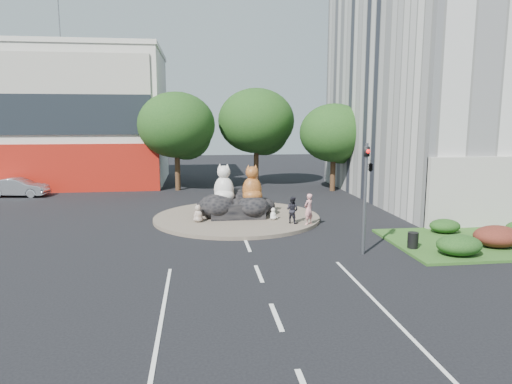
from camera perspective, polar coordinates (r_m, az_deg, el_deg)
ground at (r=18.23m, az=0.36°, el=-10.19°), size 120.00×120.00×0.00m
roundabout_island at (r=27.79m, az=-2.41°, el=-3.20°), size 10.00×10.00×0.20m
rock_plinth at (r=27.68m, az=-2.42°, el=-2.09°), size 3.20×2.60×0.90m
shophouse_block at (r=47.62m, az=-26.89°, el=8.35°), size 25.20×12.30×17.40m
grass_verge at (r=25.35m, az=27.45°, el=-5.54°), size 10.00×6.00×0.12m
tree_left at (r=39.15m, az=-9.81°, el=7.86°), size 6.46×6.46×8.27m
tree_mid at (r=41.47m, az=0.11°, el=8.48°), size 6.84×6.84×8.76m
tree_right at (r=38.84m, az=9.77°, el=6.94°), size 5.70×5.70×7.30m
hedge_near_green at (r=21.99m, az=24.05°, el=-6.06°), size 2.00×1.60×0.90m
hedge_red at (r=24.15m, az=27.92°, el=-4.92°), size 2.20×1.76×0.99m
hedge_back_green at (r=25.93m, az=22.53°, el=-3.94°), size 1.60×1.28×0.72m
traffic_light at (r=20.58m, az=13.82°, el=2.14°), size 0.44×1.24×5.00m
street_lamp at (r=29.30m, az=23.87°, el=5.47°), size 2.34×0.22×8.06m
cat_white at (r=27.34m, az=-4.05°, el=1.16°), size 1.70×1.59×2.30m
cat_tabby at (r=27.32m, az=-0.50°, el=1.12°), size 1.52×1.37×2.25m
kitten_calico at (r=26.26m, az=-7.26°, el=-2.62°), size 0.82×0.81×1.03m
kitten_white at (r=26.66m, az=2.16°, el=-2.69°), size 0.58×0.59×0.74m
pedestrian_pink at (r=25.56m, az=6.58°, el=-2.13°), size 0.75×0.71×1.73m
pedestrian_dark at (r=25.77m, az=4.56°, el=-2.25°), size 0.93×0.92×1.52m
parked_car at (r=40.22m, az=-27.53°, el=0.52°), size 4.60×2.11×1.46m
litter_bin at (r=22.38m, az=19.02°, el=-5.71°), size 0.55×0.55×0.74m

